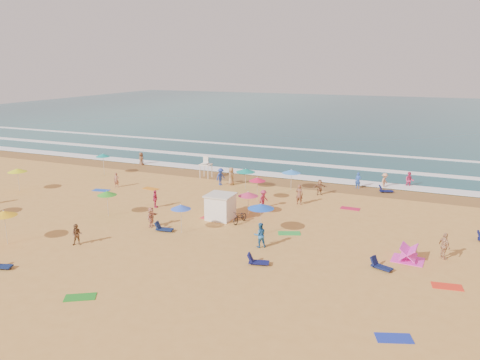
% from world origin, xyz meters
% --- Properties ---
extents(ground, '(220.00, 220.00, 0.00)m').
position_xyz_m(ground, '(0.00, 0.00, 0.00)').
color(ground, gold).
rests_on(ground, ground).
extents(ocean, '(220.00, 140.00, 0.18)m').
position_xyz_m(ocean, '(0.00, 84.00, 0.00)').
color(ocean, '#0C4756').
rests_on(ocean, ground).
extents(wet_sand, '(220.00, 220.00, 0.00)m').
position_xyz_m(wet_sand, '(0.00, 12.50, 0.01)').
color(wet_sand, olive).
rests_on(wet_sand, ground).
extents(surf_foam, '(200.00, 18.70, 0.05)m').
position_xyz_m(surf_foam, '(0.00, 21.32, 0.10)').
color(surf_foam, white).
rests_on(surf_foam, ground).
extents(cabana, '(2.00, 2.00, 2.00)m').
position_xyz_m(cabana, '(-0.21, -1.33, 1.00)').
color(cabana, white).
rests_on(cabana, ground).
extents(cabana_roof, '(2.20, 2.20, 0.12)m').
position_xyz_m(cabana_roof, '(-0.21, -1.33, 2.06)').
color(cabana_roof, silver).
rests_on(cabana_roof, cabana).
extents(bicycle, '(0.95, 1.97, 0.99)m').
position_xyz_m(bicycle, '(1.69, -1.63, 0.50)').
color(bicycle, black).
rests_on(bicycle, ground).
extents(lifeguard_stand, '(1.20, 1.20, 2.10)m').
position_xyz_m(lifeguard_stand, '(-7.83, 10.92, 1.05)').
color(lifeguard_stand, white).
rests_on(lifeguard_stand, ground).
extents(beach_umbrellas, '(56.33, 29.68, 0.77)m').
position_xyz_m(beach_umbrellas, '(-0.18, -0.41, 2.13)').
color(beach_umbrellas, '#119080').
rests_on(beach_umbrellas, ground).
extents(loungers, '(55.74, 29.03, 0.34)m').
position_xyz_m(loungers, '(4.49, -3.34, 0.17)').
color(loungers, '#101451').
rests_on(loungers, ground).
extents(towels, '(55.78, 24.59, 0.03)m').
position_xyz_m(towels, '(1.40, -2.85, 0.01)').
color(towels, '#BA1746').
rests_on(towels, ground).
extents(beachgoers, '(39.25, 27.00, 2.14)m').
position_xyz_m(beachgoers, '(0.42, 4.95, 0.81)').
color(beachgoers, '#B32C53').
rests_on(beachgoers, ground).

